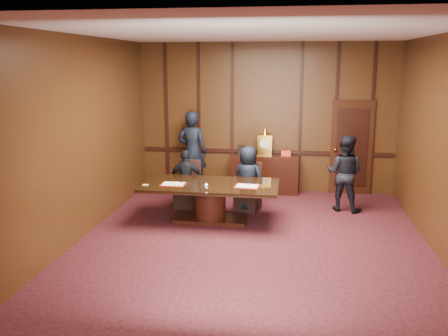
% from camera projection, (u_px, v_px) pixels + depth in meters
% --- Properties ---
extents(room, '(7.00, 7.04, 3.50)m').
position_uv_depth(room, '(258.00, 143.00, 7.92)').
color(room, black).
rests_on(room, ground).
extents(sideboard, '(1.60, 0.45, 1.54)m').
position_uv_depth(sideboard, '(264.00, 172.00, 11.22)').
color(sideboard, black).
rests_on(sideboard, ground).
extents(conference_table, '(2.62, 1.32, 0.76)m').
position_uv_depth(conference_table, '(210.00, 196.00, 9.14)').
color(conference_table, black).
rests_on(conference_table, ground).
extents(folder_left, '(0.46, 0.34, 0.02)m').
position_uv_depth(folder_left, '(173.00, 184.00, 9.02)').
color(folder_left, '#9A200E').
rests_on(folder_left, conference_table).
extents(folder_right, '(0.49, 0.37, 0.02)m').
position_uv_depth(folder_right, '(247.00, 186.00, 8.87)').
color(folder_right, '#9A200E').
rests_on(folder_right, conference_table).
extents(inkstand, '(0.20, 0.14, 0.12)m').
position_uv_depth(inkstand, '(206.00, 187.00, 8.64)').
color(inkstand, white).
rests_on(inkstand, conference_table).
extents(notepad, '(0.10, 0.07, 0.01)m').
position_uv_depth(notepad, '(145.00, 185.00, 8.97)').
color(notepad, '#D0C466').
rests_on(notepad, conference_table).
extents(chair_left, '(0.53, 0.53, 0.99)m').
position_uv_depth(chair_left, '(188.00, 194.00, 10.13)').
color(chair_left, black).
rests_on(chair_left, ground).
extents(chair_right, '(0.58, 0.58, 0.99)m').
position_uv_depth(chair_right, '(248.00, 196.00, 9.94)').
color(chair_right, black).
rests_on(chair_right, ground).
extents(signatory_left, '(0.75, 0.36, 1.25)m').
position_uv_depth(signatory_left, '(186.00, 179.00, 9.98)').
color(signatory_left, black).
rests_on(signatory_left, ground).
extents(signatory_right, '(0.78, 0.64, 1.37)m').
position_uv_depth(signatory_right, '(248.00, 179.00, 9.79)').
color(signatory_right, black).
rests_on(signatory_right, ground).
extents(witness_left, '(0.77, 0.56, 1.94)m').
position_uv_depth(witness_left, '(192.00, 152.00, 11.19)').
color(witness_left, black).
rests_on(witness_left, ground).
extents(witness_right, '(0.93, 0.83, 1.59)m').
position_uv_depth(witness_right, '(344.00, 173.00, 9.80)').
color(witness_right, black).
rests_on(witness_right, ground).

